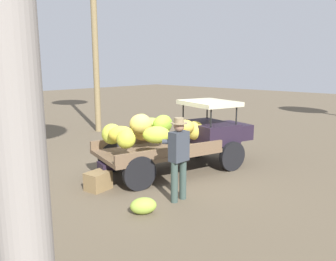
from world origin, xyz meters
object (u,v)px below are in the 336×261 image
(loose_banana_bunch, at_px, (143,206))
(wooden_crate, at_px, (98,181))
(truck, at_px, (180,136))
(farmer, at_px, (179,154))

(loose_banana_bunch, bearing_deg, wooden_crate, 84.41)
(truck, distance_m, wooden_crate, 2.56)
(truck, distance_m, farmer, 2.13)
(truck, xyz_separation_m, farmer, (-1.63, -1.37, 0.07))
(farmer, bearing_deg, truck, -47.45)
(wooden_crate, xyz_separation_m, loose_banana_bunch, (-0.17, -1.71, -0.05))
(truck, xyz_separation_m, wooden_crate, (-2.42, 0.40, -0.74))
(wooden_crate, bearing_deg, truck, -9.35)
(truck, xyz_separation_m, loose_banana_bunch, (-2.59, -1.31, -0.78))
(truck, bearing_deg, loose_banana_bunch, -137.38)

